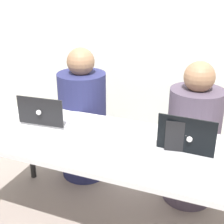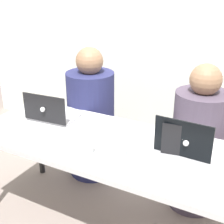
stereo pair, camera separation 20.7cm
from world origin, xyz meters
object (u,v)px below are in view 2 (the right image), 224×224
person_on_right (198,147)px  laptop_back_left (51,114)px  laptop_front_right (177,157)px  person_on_left (91,121)px  water_glass_center (88,147)px  water_glass_right (121,159)px  laptop_back_right (187,147)px

person_on_right → laptop_back_left: size_ratio=3.14×
person_on_right → laptop_front_right: 0.70m
person_on_left → laptop_back_left: size_ratio=3.21×
person_on_left → water_glass_center: (0.47, -0.78, 0.23)m
person_on_right → water_glass_right: (-0.26, -0.81, 0.25)m
person_on_right → laptop_front_right: (0.02, -0.65, 0.25)m
person_on_left → laptop_back_right: bearing=170.4°
person_on_left → laptop_back_right: 1.14m
laptop_front_right → laptop_back_right: bearing=87.5°
person_on_right → laptop_back_left: (-1.02, -0.48, 0.25)m
person_on_right → laptop_back_left: bearing=29.6°
water_glass_center → water_glass_right: (0.24, -0.03, 0.00)m
laptop_front_right → water_glass_right: bearing=-147.4°
person_on_left → water_glass_right: bearing=147.5°
person_on_right → water_glass_center: 0.96m
laptop_back_right → water_glass_center: size_ratio=3.16×
laptop_back_right → person_on_right: bearing=-96.5°
person_on_left → laptop_front_right: size_ratio=3.35×
laptop_back_left → water_glass_center: 0.60m
laptop_back_right → laptop_front_right: laptop_front_right is taller
water_glass_center → water_glass_right: water_glass_right is taller
water_glass_right → person_on_right: bearing=72.0°
laptop_front_right → water_glass_center: size_ratio=3.50×
laptop_front_right → water_glass_right: size_ratio=3.21×
laptop_back_right → laptop_back_left: (-1.05, 0.00, 0.00)m
laptop_back_right → water_glass_right: 0.44m
water_glass_right → laptop_back_right: bearing=48.0°
laptop_back_right → water_glass_right: (-0.29, -0.32, 0.00)m
person_on_right → water_glass_center: size_ratio=11.47×
person_on_right → laptop_back_right: (0.03, -0.49, 0.25)m
person_on_left → laptop_front_right: bearing=163.1°
person_on_left → water_glass_right: size_ratio=10.76×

